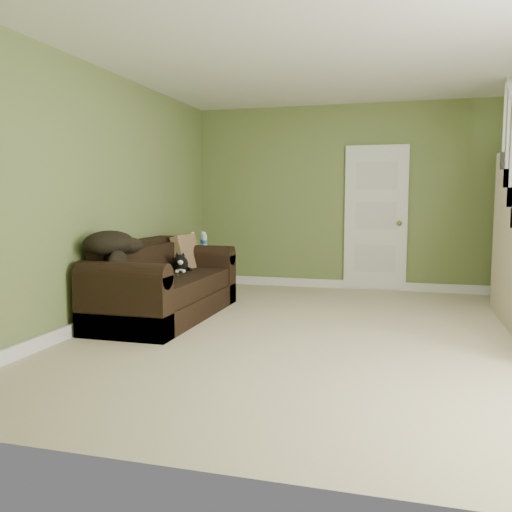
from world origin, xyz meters
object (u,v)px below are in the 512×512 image
Objects in this scene: banana at (170,277)px; cat at (179,264)px; side_table at (200,272)px; sofa at (163,288)px.

cat is at bearing 92.93° from banana.
side_table is at bearing 88.18° from banana.
cat reaches higher than banana.
cat is 0.58m from banana.
side_table reaches higher than sofa.
sofa is 0.31m from banana.
banana is at bearing -46.87° from sofa.
side_table reaches higher than banana.
side_table is 4.60× the size of banana.
sofa is 11.39× the size of banana.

